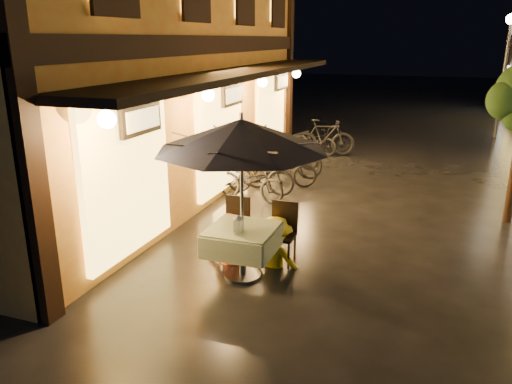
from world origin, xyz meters
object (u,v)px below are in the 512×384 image
at_px(patio_umbrella, 241,135).
at_px(table_lantern, 238,222).
at_px(person_yellow, 275,219).
at_px(bicycle_0, 250,181).
at_px(cafe_table, 242,240).
at_px(person_orange, 229,215).

bearing_deg(patio_umbrella, table_lantern, -90.00).
xyz_separation_m(patio_umbrella, person_yellow, (0.33, 0.58, -1.39)).
height_order(patio_umbrella, person_yellow, patio_umbrella).
height_order(patio_umbrella, bicycle_0, patio_umbrella).
bearing_deg(table_lantern, patio_umbrella, 90.00).
relative_size(cafe_table, bicycle_0, 0.59).
relative_size(person_orange, person_yellow, 0.99).
height_order(person_yellow, bicycle_0, person_yellow).
height_order(table_lantern, person_yellow, person_yellow).
distance_m(cafe_table, bicycle_0, 3.72).
relative_size(patio_umbrella, table_lantern, 9.88).
height_order(cafe_table, person_yellow, person_yellow).
distance_m(cafe_table, patio_umbrella, 1.56).
height_order(patio_umbrella, table_lantern, patio_umbrella).
xyz_separation_m(table_lantern, person_orange, (-0.43, 0.67, -0.16)).
xyz_separation_m(cafe_table, person_orange, (-0.43, 0.52, 0.17)).
bearing_deg(person_orange, cafe_table, 122.46).
bearing_deg(cafe_table, person_yellow, 60.44).
relative_size(person_yellow, bicycle_0, 0.91).
bearing_deg(bicycle_0, patio_umbrella, -150.35).
xyz_separation_m(patio_umbrella, table_lantern, (0.00, -0.15, -1.23)).
relative_size(cafe_table, person_yellow, 0.65).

